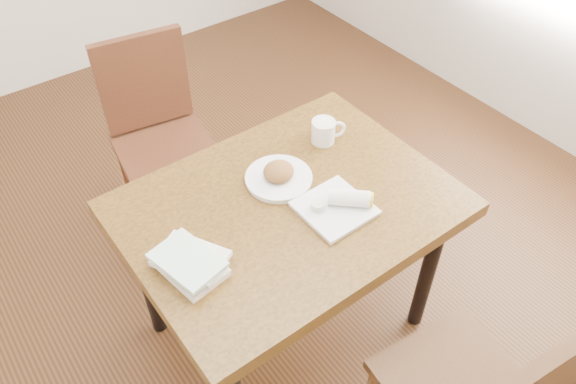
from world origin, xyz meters
TOP-DOWN VIEW (x-y plane):
  - ground at (0.00, 0.00)m, footprint 4.00×5.00m
  - table at (0.00, 0.00)m, footprint 1.11×0.84m
  - chair_far at (-0.07, 0.90)m, footprint 0.48×0.48m
  - plate_scone at (0.04, 0.11)m, footprint 0.24×0.24m
  - coffee_mug at (0.31, 0.19)m, footprint 0.13×0.09m
  - plate_burrito at (0.12, -0.13)m, footprint 0.23×0.23m
  - book_stack at (-0.41, -0.05)m, footprint 0.23×0.26m

SIDE VIEW (x-z plane):
  - ground at x=0.00m, z-range -0.01..0.00m
  - chair_far at x=-0.07m, z-range 0.07..1.03m
  - table at x=0.00m, z-range 0.29..1.04m
  - plate_burrito at x=0.12m, z-range 0.74..0.81m
  - plate_scone at x=0.04m, z-range 0.74..0.81m
  - book_stack at x=-0.41m, z-range 0.75..0.81m
  - coffee_mug at x=0.31m, z-range 0.75..0.84m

